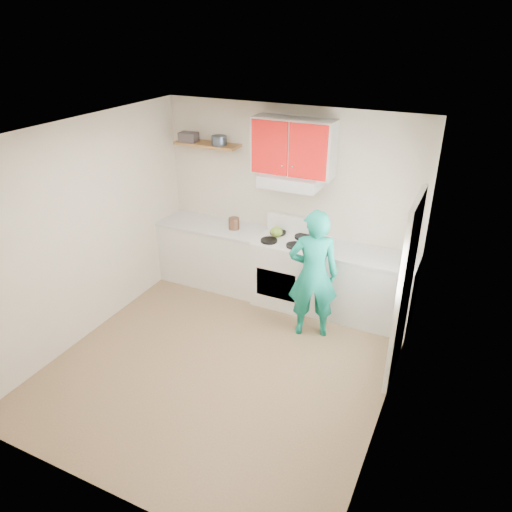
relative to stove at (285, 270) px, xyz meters
The scene contains 21 objects.
floor 1.64m from the stove, 93.63° to the right, with size 3.80×3.80×0.00m, color brown.
ceiling 2.66m from the stove, 93.63° to the right, with size 3.60×3.80×0.04m, color white.
back_wall 0.91m from the stove, 107.10° to the left, with size 3.60×0.04×2.60m, color beige.
front_wall 3.58m from the stove, 91.65° to the right, with size 3.60×0.04×2.60m, color beige.
left_wall 2.61m from the stove, 140.34° to the right, with size 0.04×3.80×2.60m, color beige.
right_wall 2.46m from the stove, 42.81° to the right, with size 0.04×3.80×2.60m, color beige.
door 1.97m from the stove, 27.58° to the right, with size 0.05×0.85×2.05m, color white.
door_glass 2.11m from the stove, 27.97° to the right, with size 0.01×0.55×0.95m, color white.
counter_left 1.14m from the stove, behind, with size 1.52×0.60×0.90m, color silver.
counter_right 1.04m from the stove, ahead, with size 1.32×0.60×0.90m, color silver.
stove is the anchor object (origin of this frame).
range_hood 1.24m from the stove, 90.00° to the left, with size 0.76×0.44×0.15m, color silver.
upper_cabinets 1.67m from the stove, 90.00° to the left, with size 1.02×0.33×0.70m, color red.
shelf 2.01m from the stove, behind, with size 0.90×0.30×0.04m, color brown.
books 2.24m from the stove, behind, with size 0.24×0.17×0.12m, color #3C3538.
tin 1.95m from the stove, behind, with size 0.20×0.20×0.12m, color #333D4C.
kettle 0.56m from the stove, 163.62° to the left, with size 0.16×0.16×0.14m, color olive.
crock 0.95m from the stove, behind, with size 0.15×0.15×0.18m, color #482F1F.
cutting_board 0.93m from the stove, ahead, with size 0.27×0.20×0.02m, color olive.
silicone_mat 1.43m from the stove, ahead, with size 0.32×0.27×0.01m, color #B31217.
person 0.91m from the stove, 44.57° to the right, with size 0.60×0.39×1.64m, color #0E8370.
Camera 1 is at (2.24, -3.83, 3.56)m, focal length 33.87 mm.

